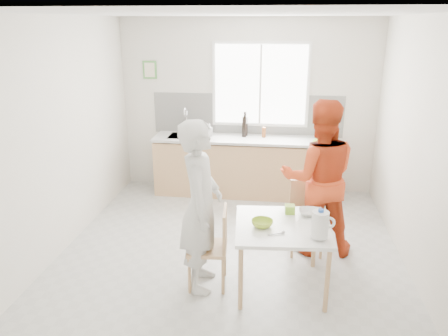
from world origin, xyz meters
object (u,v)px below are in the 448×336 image
Objects in this scene: chair_far at (306,213)px; bowl_green at (262,223)px; bowl_white at (309,212)px; dining_table at (282,231)px; person_red at (319,178)px; milk_jug at (320,224)px; chair_left at (214,244)px; person_white at (201,207)px; wine_bottle_b at (246,126)px; wine_bottle_a at (244,127)px.

bowl_green is at bearing -122.48° from chair_far.
bowl_white is (-0.00, -0.57, 0.27)m from chair_far.
person_red is at bearing 64.45° from dining_table.
bowl_white is at bearing 72.99° from person_red.
bowl_green is 0.58m from milk_jug.
chair_left is 0.47× the size of person_red.
dining_table is 0.85m from person_white.
milk_jug reaches higher than bowl_green.
wine_bottle_b is at bearing 110.06° from bowl_white.
wine_bottle_a reaches higher than bowl_white.
person_white is 5.89× the size of wine_bottle_b.
dining_table is 1.17× the size of chair_far.
milk_jug is (0.54, -0.19, 0.12)m from bowl_green.
chair_left is 2.73m from wine_bottle_a.
bowl_green is 0.58m from bowl_white.
person_red is at bearing -61.42° from wine_bottle_b.
person_white is 1.51m from person_red.
chair_far is 0.48× the size of person_white.
bowl_white is (-0.12, -0.57, -0.18)m from person_red.
milk_jug reaches higher than chair_left.
person_white is (-0.81, -0.07, 0.25)m from dining_table.
person_white is 1.15m from bowl_white.
person_red is 0.61m from bowl_white.
chair_far is at bearing -63.00° from wine_bottle_a.
bowl_white is at bearing 35.67° from bowl_green.
dining_table is 0.54× the size of person_red.
milk_jug reaches higher than dining_table.
dining_table is at bearing -76.69° from wine_bottle_a.
wine_bottle_a is (0.19, 2.67, 0.20)m from person_white.
dining_table is at bearing -77.37° from wine_bottle_b.
wine_bottle_b reaches higher than chair_left.
milk_jug is at bearing -19.02° from bowl_green.
wine_bottle_a reaches higher than chair_left.
chair_left is 3.08× the size of milk_jug.
bowl_green is 2.80m from wine_bottle_b.
wine_bottle_b is at bearing 103.18° from milk_jug.
wine_bottle_a is at bearing 98.95° from bowl_green.
bowl_green is at bearing 156.28° from milk_jug.
person_red is 2.10m from wine_bottle_b.
milk_jug is (1.15, -0.19, -0.03)m from person_white.
bowl_green is 0.77× the size of milk_jug.
milk_jug is (0.07, -0.53, 0.12)m from bowl_white.
person_red is 6.09× the size of wine_bottle_b.
wine_bottle_b reaches higher than dining_table.
chair_left is 2.85× the size of wine_bottle_b.
wine_bottle_b is (0.21, 2.75, 0.19)m from person_white.
wine_bottle_a is (-0.96, 2.85, 0.22)m from milk_jug.
dining_table is 0.56× the size of person_white.
milk_jug is 0.93× the size of wine_bottle_b.
milk_jug is at bearing -103.88° from person_white.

